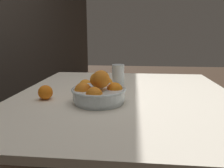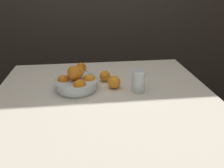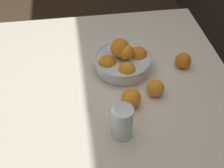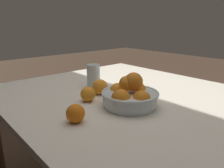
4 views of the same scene
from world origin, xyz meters
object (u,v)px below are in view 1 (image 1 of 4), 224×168
(orange_loose_near_bowl, at_px, (106,84))
(orange_loose_front, at_px, (45,92))
(fruit_bowl, at_px, (99,92))
(orange_loose_aside, at_px, (86,86))
(juice_glass, at_px, (118,76))

(orange_loose_near_bowl, distance_m, orange_loose_front, 0.35)
(fruit_bowl, relative_size, orange_loose_aside, 3.57)
(juice_glass, distance_m, orange_loose_aside, 0.25)
(orange_loose_near_bowl, bearing_deg, juice_glass, -23.67)
(fruit_bowl, relative_size, orange_loose_near_bowl, 3.23)
(juice_glass, height_order, orange_loose_front, juice_glass)
(fruit_bowl, bearing_deg, orange_loose_aside, 29.81)
(juice_glass, relative_size, orange_loose_aside, 1.82)
(orange_loose_front, bearing_deg, orange_loose_aside, -46.98)
(orange_loose_near_bowl, xyz_separation_m, orange_loose_front, (-0.20, 0.28, -0.00))
(orange_loose_aside, bearing_deg, juice_glass, -42.99)
(orange_loose_near_bowl, relative_size, orange_loose_front, 1.11)
(orange_loose_front, xyz_separation_m, orange_loose_aside, (0.16, -0.17, 0.00))
(juice_glass, distance_m, orange_loose_near_bowl, 0.15)
(fruit_bowl, height_order, juice_glass, fruit_bowl)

